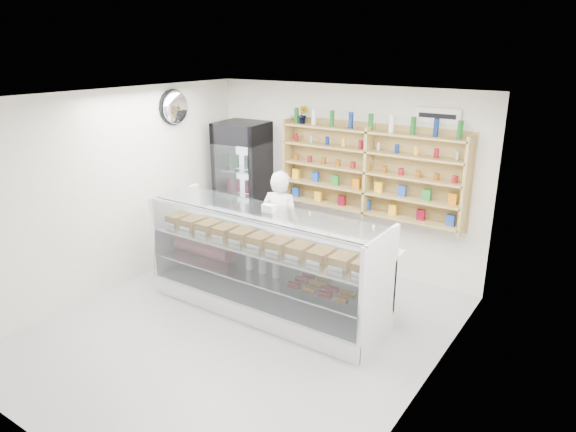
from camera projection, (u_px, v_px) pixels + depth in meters
The scene contains 8 objects.
room at pixel (239, 222), 5.92m from camera, with size 5.00×5.00×5.00m.
display_counter at pixel (266, 283), 6.71m from camera, with size 3.21×0.96×1.40m.
shop_worker at pixel (280, 225), 7.55m from camera, with size 0.60×0.39×1.64m, color white.
drinks_cooler at pixel (244, 187), 8.58m from camera, with size 0.87×0.85×2.16m.
wall_shelving at pixel (368, 172), 7.42m from camera, with size 2.84×0.28×1.33m.
potted_plant at pixel (303, 115), 7.79m from camera, with size 0.15×0.12×0.28m, color #1E6626.
security_mirror at pixel (176, 107), 7.69m from camera, with size 0.15×0.50×0.50m, color silver.
wall_sign at pixel (438, 116), 6.77m from camera, with size 0.62×0.03×0.20m, color white.
Camera 1 is at (3.62, -4.30, 3.34)m, focal length 32.00 mm.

